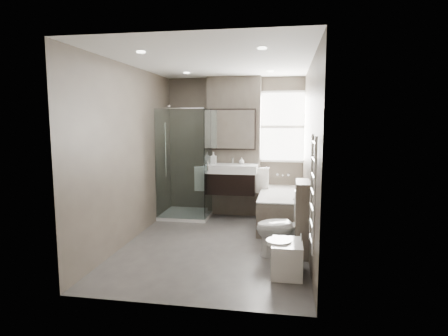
% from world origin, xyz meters
% --- Properties ---
extents(room, '(2.70, 3.90, 2.70)m').
position_xyz_m(room, '(0.00, 0.00, 1.30)').
color(room, '#494543').
rests_on(room, ground).
extents(vanity_pier, '(1.00, 0.25, 2.60)m').
position_xyz_m(vanity_pier, '(0.00, 1.77, 1.30)').
color(vanity_pier, '#544C42').
rests_on(vanity_pier, ground).
extents(vanity, '(0.95, 0.47, 0.66)m').
position_xyz_m(vanity, '(0.00, 1.43, 0.74)').
color(vanity, black).
rests_on(vanity, vanity_pier).
extents(mirror_cabinet, '(0.86, 0.08, 0.76)m').
position_xyz_m(mirror_cabinet, '(0.00, 1.61, 1.63)').
color(mirror_cabinet, black).
rests_on(mirror_cabinet, vanity_pier).
extents(towel_left, '(0.24, 0.06, 0.44)m').
position_xyz_m(towel_left, '(-0.56, 1.40, 0.72)').
color(towel_left, white).
rests_on(towel_left, vanity_pier).
extents(towel_right, '(0.24, 0.06, 0.44)m').
position_xyz_m(towel_right, '(0.56, 1.40, 0.72)').
color(towel_right, white).
rests_on(towel_right, vanity_pier).
extents(shower_enclosure, '(0.90, 0.90, 2.00)m').
position_xyz_m(shower_enclosure, '(-0.75, 1.35, 0.49)').
color(shower_enclosure, white).
rests_on(shower_enclosure, ground).
extents(bathtub, '(0.75, 1.60, 0.57)m').
position_xyz_m(bathtub, '(0.92, 1.10, 0.32)').
color(bathtub, '#544C42').
rests_on(bathtub, ground).
extents(window, '(0.98, 0.06, 1.33)m').
position_xyz_m(window, '(0.90, 1.88, 1.68)').
color(window, white).
rests_on(window, room).
extents(toilet, '(0.84, 0.64, 0.75)m').
position_xyz_m(toilet, '(0.97, -0.30, 0.38)').
color(toilet, white).
rests_on(toilet, ground).
extents(cistern_box, '(0.19, 0.55, 1.00)m').
position_xyz_m(cistern_box, '(1.21, -0.25, 0.50)').
color(cistern_box, '#544C42').
rests_on(cistern_box, ground).
extents(bidet, '(0.42, 0.49, 0.51)m').
position_xyz_m(bidet, '(1.01, -0.96, 0.21)').
color(bidet, white).
rests_on(bidet, ground).
extents(towel_radiator, '(0.03, 0.49, 1.10)m').
position_xyz_m(towel_radiator, '(1.25, -1.60, 1.12)').
color(towel_radiator, silver).
rests_on(towel_radiator, room).
extents(soap_bottle_a, '(0.10, 0.10, 0.22)m').
position_xyz_m(soap_bottle_a, '(-0.34, 1.49, 1.11)').
color(soap_bottle_a, white).
rests_on(soap_bottle_a, vanity).
extents(soap_bottle_b, '(0.10, 0.10, 0.12)m').
position_xyz_m(soap_bottle_b, '(0.18, 1.50, 1.06)').
color(soap_bottle_b, white).
rests_on(soap_bottle_b, vanity).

